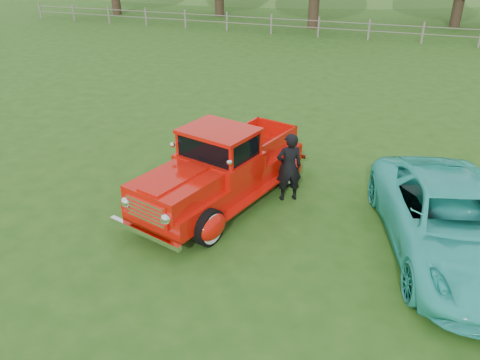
% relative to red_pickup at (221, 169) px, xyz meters
% --- Properties ---
extents(ground, '(140.00, 140.00, 0.00)m').
position_rel_red_pickup_xyz_m(ground, '(0.92, -1.30, -0.80)').
color(ground, '#254F15').
rests_on(ground, ground).
extents(distant_hills, '(116.00, 60.00, 18.00)m').
position_rel_red_pickup_xyz_m(distant_hills, '(-3.16, 58.17, -5.34)').
color(distant_hills, '#376625').
rests_on(distant_hills, ground).
extents(fence_line, '(48.00, 0.12, 1.20)m').
position_rel_red_pickup_xyz_m(fence_line, '(0.92, 20.70, -0.19)').
color(fence_line, slate).
rests_on(fence_line, ground).
extents(red_pickup, '(3.14, 5.27, 1.78)m').
position_rel_red_pickup_xyz_m(red_pickup, '(0.00, 0.00, 0.00)').
color(red_pickup, black).
rests_on(red_pickup, ground).
extents(teal_sedan, '(3.61, 5.44, 1.39)m').
position_rel_red_pickup_xyz_m(teal_sedan, '(4.81, -0.40, -0.10)').
color(teal_sedan, '#32C9BC').
rests_on(teal_sedan, ground).
extents(man, '(0.71, 0.63, 1.62)m').
position_rel_red_pickup_xyz_m(man, '(1.40, 0.60, 0.02)').
color(man, black).
rests_on(man, ground).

